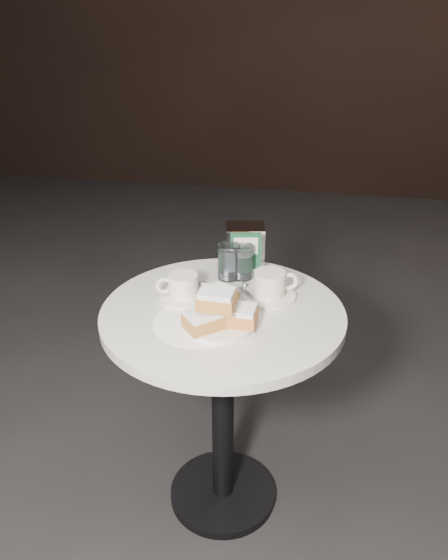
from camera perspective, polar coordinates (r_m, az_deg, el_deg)
ground at (r=2.04m, az=-0.11°, el=-21.55°), size 7.00×7.00×0.00m
cafe_table at (r=1.67m, az=-0.13°, el=-9.01°), size 0.70×0.70×0.74m
sugar_spill at (r=1.50m, az=-2.64°, el=-4.45°), size 0.26×0.26×0.00m
beignet_plate at (r=1.45m, az=-0.52°, el=-3.42°), size 0.25×0.25×0.12m
coffee_cup_left at (r=1.61m, az=-4.32°, el=-0.84°), size 0.18×0.18×0.08m
coffee_cup_right at (r=1.61m, az=4.82°, el=-0.69°), size 0.21×0.21×0.08m
water_glass_left at (r=1.72m, az=0.50°, el=1.88°), size 0.08×0.08×0.11m
water_glass_right at (r=1.72m, az=1.94°, el=1.87°), size 0.08×0.08×0.11m
napkin_dispenser at (r=1.79m, az=2.22°, el=3.52°), size 0.14×0.12×0.14m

